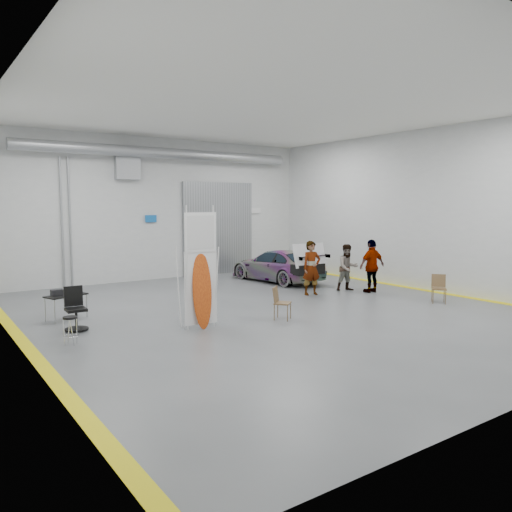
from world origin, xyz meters
TOP-DOWN VIEW (x-y plane):
  - ground at (0.00, 0.00)m, footprint 16.00×16.00m
  - room_shell at (0.24, 2.22)m, footprint 14.02×16.18m
  - sedan_car at (3.65, 4.57)m, footprint 2.25×4.67m
  - person_a at (2.75, 1.37)m, footprint 0.78×0.59m
  - person_b at (4.40, 1.23)m, footprint 1.00×0.87m
  - person_c at (4.87, 0.48)m, footprint 1.15×0.52m
  - surfboard_display at (-2.77, -0.68)m, footprint 0.91×0.29m
  - folding_chair_near at (-0.45, -1.07)m, footprint 0.60×0.67m
  - folding_chair_far at (5.16, -2.13)m, footprint 0.61×0.70m
  - shop_stool at (-5.98, -0.29)m, footprint 0.34×0.34m
  - work_table at (-5.45, 2.44)m, footprint 1.21×0.88m
  - office_chair at (-5.52, 1.03)m, footprint 0.59×0.59m
  - trunk_lid at (3.65, 2.56)m, footprint 1.53×0.93m

SIDE VIEW (x-z plane):
  - ground at x=0.00m, z-range 0.00..0.00m
  - folding_chair_near at x=-0.45m, z-range -0.17..0.75m
  - folding_chair_far at x=5.16m, z-range -0.17..0.75m
  - shop_stool at x=-5.98m, z-range 0.00..0.66m
  - office_chair at x=-5.52m, z-range -0.07..1.03m
  - sedan_car at x=3.65m, z-range 0.00..1.31m
  - work_table at x=-5.45m, z-range 0.24..1.14m
  - person_b at x=4.40m, z-range 0.00..1.74m
  - person_a at x=2.75m, z-range 0.00..1.93m
  - person_c at x=4.87m, z-range 0.00..1.95m
  - surfboard_display at x=-2.77m, z-range -0.30..2.89m
  - trunk_lid at x=3.65m, z-range 1.31..1.35m
  - room_shell at x=0.24m, z-range 1.07..7.08m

